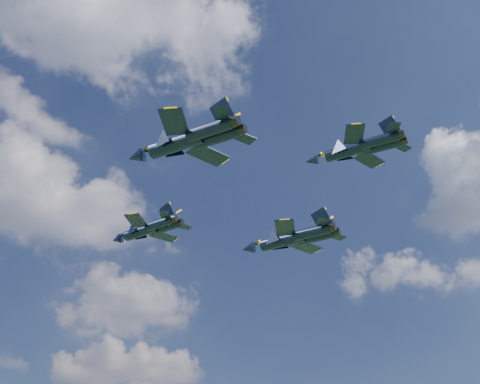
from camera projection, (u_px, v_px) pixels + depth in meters
name	position (u px, v px, depth m)	size (l,w,h in m)	color
jet_lead	(139.00, 232.00, 95.17)	(11.80, 13.67, 3.49)	black
jet_left	(173.00, 145.00, 74.78)	(14.99, 15.58, 4.16)	black
jet_right	(280.00, 241.00, 99.83)	(15.57, 16.54, 4.37)	black
jet_slot	(345.00, 151.00, 78.95)	(12.47, 12.66, 3.42)	black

